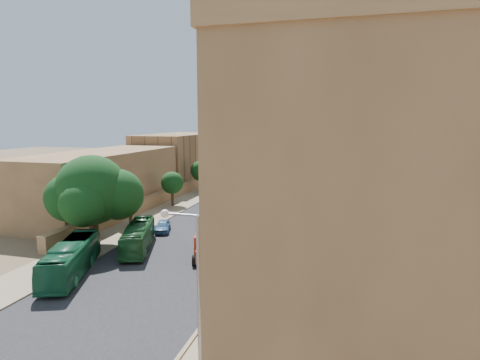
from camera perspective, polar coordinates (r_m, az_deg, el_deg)
The scene contains 36 objects.
ground at distance 36.52m, azimuth -11.12°, elevation -12.14°, with size 260.00×260.00×0.00m, color brown.
road_surface at distance 63.74m, azimuth 0.95°, elevation -3.04°, with size 14.00×140.00×0.01m, color black.
sidewalk_east at distance 62.11m, azimuth 9.49°, elevation -3.46°, with size 5.00×140.00×0.01m, color #836D55.
sidewalk_west at distance 66.69m, azimuth -6.99°, elevation -2.58°, with size 5.00×140.00×0.01m, color #836D55.
kerb_east at distance 62.39m, azimuth 7.20°, elevation -3.31°, with size 0.25×140.00×0.12m, color #836D55.
kerb_west at distance 65.78m, azimuth -4.97°, elevation -2.66°, with size 0.25×140.00×0.12m, color #836D55.
townhouse_a at distance 28.22m, azimuth 15.90°, elevation -4.88°, with size 9.00×14.00×16.40m.
townhouse_b at distance 42.09m, azimuth 15.73°, elevation -1.55°, with size 9.00×14.00×14.90m.
townhouse_c at distance 55.80m, azimuth 15.74°, elevation 2.16°, with size 9.00×14.00×17.40m.
townhouse_d at distance 69.80m, azimuth 15.66°, elevation 2.77°, with size 9.00×14.00×15.90m.
corner_block at distance 14.84m, azimuth 18.66°, elevation -11.14°, with size 9.20×10.20×15.70m.
west_wall at distance 58.94m, azimuth -13.41°, elevation -3.34°, with size 1.00×40.00×1.80m, color olive.
west_building_low at distance 59.56m, azimuth -19.09°, elevation -0.23°, with size 10.00×28.00×8.40m, color brown.
west_building_mid at distance 82.04m, azimuth -8.84°, elevation 2.99°, with size 10.00×22.00×10.00m, color #956B43.
church at distance 110.24m, azimuth 7.31°, elevation 6.77°, with size 28.00×22.50×36.30m.
ficus_tree at distance 43.17m, azimuth -20.21°, elevation -1.68°, with size 9.36×8.61×9.36m.
street_tree_a at distance 50.44m, azimuth -15.36°, elevation -2.56°, with size 3.26×3.26×5.01m.
street_tree_b at distance 60.88m, azimuth -9.62°, elevation -0.41°, with size 3.35×3.35×5.16m.
street_tree_c at distance 71.77m, azimuth -5.59°, elevation 1.29°, with size 3.68×3.68×5.65m.
street_tree_d at distance 83.06m, azimuth -2.64°, elevation 2.00°, with size 3.25×3.25×5.00m.
streetlamp at distance 21.45m, azimuth -7.16°, elevation -12.28°, with size 2.11×0.44×8.22m.
red_truck at distance 38.15m, azimuth -4.34°, elevation -8.35°, with size 4.15×7.10×3.93m.
olive_pickup at distance 53.91m, azimuth 3.82°, elevation -4.08°, with size 2.34×5.12×2.11m.
bus_green_south at distance 36.71m, azimuth -22.89°, elevation -10.23°, with size 2.36×10.08×2.81m, color #185E39.
bus_green_north at distance 41.54m, azimuth -14.28°, elevation -7.81°, with size 2.17×9.26×2.58m, color #1F5727.
bus_red_east at distance 49.84m, azimuth 1.58°, elevation -4.92°, with size 2.01×8.58×2.39m, color #99120A.
bus_cream_east at distance 57.18m, azimuth 5.98°, elevation -3.09°, with size 2.21×9.46×2.64m, color beige.
car_blue_a at distance 47.41m, azimuth -10.92°, elevation -6.44°, with size 1.58×3.92×1.34m, color teal.
car_white_a at distance 65.25m, azimuth -1.52°, elevation -2.28°, with size 1.16×3.32×1.09m, color white.
car_cream at distance 57.10m, azimuth 4.41°, elevation -3.70°, with size 2.38×5.16×1.43m, color #C9C685.
car_dkblue at distance 79.60m, azimuth 1.30°, elevation -0.32°, with size 1.51×3.71×1.08m, color navy.
car_white_b at distance 73.47m, azimuth 3.86°, elevation -1.03°, with size 1.42×3.54×1.21m, color beige.
car_blue_b at distance 87.36m, azimuth 2.33°, elevation 0.59°, with size 1.51×4.34×1.43m, color #4B6CC3.
pedestrian_a at distance 36.62m, azimuth 6.67°, elevation -10.57°, with size 0.61×0.40×1.68m, color #2A292B.
pedestrian_b at distance 28.88m, azimuth 4.25°, elevation -15.62°, with size 0.96×0.75×1.98m, color #342A25.
pedestrian_c at distance 51.90m, azimuth 8.19°, elevation -4.77°, with size 1.09×0.45×1.85m, color #2C2C2E.
Camera 1 is at (15.51, -30.48, 12.80)m, focal length 30.00 mm.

